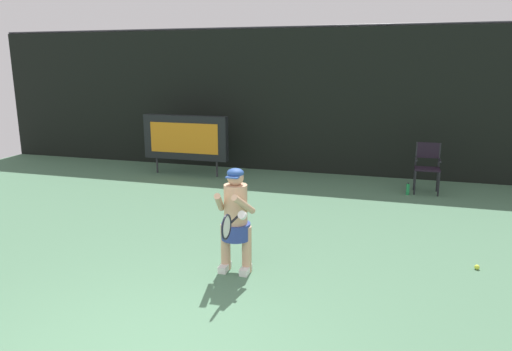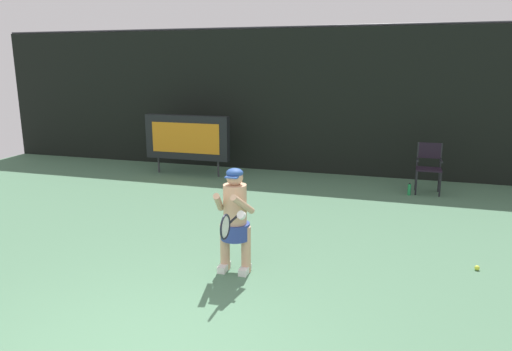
% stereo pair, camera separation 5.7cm
% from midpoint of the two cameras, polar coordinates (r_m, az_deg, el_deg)
% --- Properties ---
extents(backdrop_screen, '(18.00, 0.12, 3.66)m').
position_cam_midpoint_polar(backdrop_screen, '(12.12, 6.67, 8.81)').
color(backdrop_screen, black).
rests_on(backdrop_screen, ground).
extents(scoreboard, '(2.20, 0.21, 1.50)m').
position_cam_midpoint_polar(scoreboard, '(11.96, -8.18, 4.55)').
color(scoreboard, black).
rests_on(scoreboard, ground).
extents(umpire_chair, '(0.52, 0.44, 1.08)m').
position_cam_midpoint_polar(umpire_chair, '(10.86, 20.25, 1.21)').
color(umpire_chair, black).
rests_on(umpire_chair, ground).
extents(water_bottle, '(0.07, 0.07, 0.27)m').
position_cam_midpoint_polar(water_bottle, '(10.64, 18.12, -1.61)').
color(water_bottle, '#22904C').
rests_on(water_bottle, ground).
extents(tennis_player, '(0.53, 0.60, 1.42)m').
position_cam_midpoint_polar(tennis_player, '(6.29, -2.30, -5.02)').
color(tennis_player, white).
rests_on(tennis_player, ground).
extents(tennis_racket, '(0.03, 0.60, 0.31)m').
position_cam_midpoint_polar(tennis_racket, '(5.69, -3.36, -6.12)').
color(tennis_racket, black).
extents(tennis_ball_loose, '(0.07, 0.07, 0.07)m').
position_cam_midpoint_polar(tennis_ball_loose, '(7.23, 25.29, -10.02)').
color(tennis_ball_loose, '#CCDB3D').
rests_on(tennis_ball_loose, ground).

